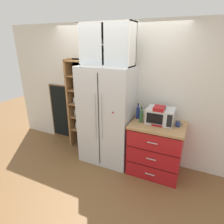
{
  "coord_description": "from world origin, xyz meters",
  "views": [
    {
      "loc": [
        1.45,
        -2.86,
        2.2
      ],
      "look_at": [
        0.1,
        0.03,
        1.0
      ],
      "focal_mm": 29.98,
      "sensor_mm": 36.0,
      "label": 1
    }
  ],
  "objects_px": {
    "refrigerator": "(107,116)",
    "bottle_green": "(141,115)",
    "mug_navy": "(178,124)",
    "coffee_maker": "(159,115)",
    "chalkboard_menu": "(62,113)",
    "bottle_cobalt": "(138,112)",
    "microwave": "(160,116)"
  },
  "relations": [
    {
      "from": "coffee_maker",
      "to": "chalkboard_menu",
      "type": "xyz_separation_m",
      "value": [
        -2.26,
        0.29,
        -0.43
      ]
    },
    {
      "from": "coffee_maker",
      "to": "bottle_green",
      "type": "height_order",
      "value": "coffee_maker"
    },
    {
      "from": "mug_navy",
      "to": "bottle_green",
      "type": "distance_m",
      "value": 0.6
    },
    {
      "from": "microwave",
      "to": "coffee_maker",
      "type": "height_order",
      "value": "coffee_maker"
    },
    {
      "from": "coffee_maker",
      "to": "bottle_green",
      "type": "distance_m",
      "value": 0.29
    },
    {
      "from": "mug_navy",
      "to": "bottle_green",
      "type": "relative_size",
      "value": 0.41
    },
    {
      "from": "mug_navy",
      "to": "chalkboard_menu",
      "type": "xyz_separation_m",
      "value": [
        -2.57,
        0.26,
        -0.31
      ]
    },
    {
      "from": "chalkboard_menu",
      "to": "microwave",
      "type": "bearing_deg",
      "value": -6.24
    },
    {
      "from": "coffee_maker",
      "to": "chalkboard_menu",
      "type": "distance_m",
      "value": 2.32
    },
    {
      "from": "refrigerator",
      "to": "coffee_maker",
      "type": "xyz_separation_m",
      "value": [
        0.94,
        0.01,
        0.17
      ]
    },
    {
      "from": "refrigerator",
      "to": "chalkboard_menu",
      "type": "bearing_deg",
      "value": 167.29
    },
    {
      "from": "bottle_cobalt",
      "to": "bottle_green",
      "type": "height_order",
      "value": "bottle_cobalt"
    },
    {
      "from": "mug_navy",
      "to": "bottle_green",
      "type": "bearing_deg",
      "value": -173.33
    },
    {
      "from": "coffee_maker",
      "to": "chalkboard_menu",
      "type": "height_order",
      "value": "chalkboard_menu"
    },
    {
      "from": "coffee_maker",
      "to": "chalkboard_menu",
      "type": "relative_size",
      "value": 0.24
    },
    {
      "from": "refrigerator",
      "to": "bottle_green",
      "type": "xyz_separation_m",
      "value": [
        0.66,
        -0.04,
        0.13
      ]
    },
    {
      "from": "mug_navy",
      "to": "refrigerator",
      "type": "bearing_deg",
      "value": -178.51
    },
    {
      "from": "chalkboard_menu",
      "to": "bottle_cobalt",
      "type": "bearing_deg",
      "value": -6.41
    },
    {
      "from": "microwave",
      "to": "mug_navy",
      "type": "bearing_deg",
      "value": -3.12
    },
    {
      "from": "coffee_maker",
      "to": "bottle_cobalt",
      "type": "relative_size",
      "value": 1.11
    },
    {
      "from": "refrigerator",
      "to": "coffee_maker",
      "type": "height_order",
      "value": "refrigerator"
    },
    {
      "from": "microwave",
      "to": "bottle_cobalt",
      "type": "xyz_separation_m",
      "value": [
        -0.4,
        0.04,
        -0.01
      ]
    },
    {
      "from": "mug_navy",
      "to": "bottle_cobalt",
      "type": "bearing_deg",
      "value": 175.55
    },
    {
      "from": "refrigerator",
      "to": "mug_navy",
      "type": "bearing_deg",
      "value": 1.49
    },
    {
      "from": "bottle_cobalt",
      "to": "mug_navy",
      "type": "bearing_deg",
      "value": -4.45
    },
    {
      "from": "microwave",
      "to": "mug_navy",
      "type": "relative_size",
      "value": 4.0
    },
    {
      "from": "refrigerator",
      "to": "bottle_green",
      "type": "distance_m",
      "value": 0.67
    },
    {
      "from": "microwave",
      "to": "mug_navy",
      "type": "xyz_separation_m",
      "value": [
        0.29,
        -0.02,
        -0.09
      ]
    },
    {
      "from": "microwave",
      "to": "chalkboard_menu",
      "type": "xyz_separation_m",
      "value": [
        -2.28,
        0.25,
        -0.4
      ]
    },
    {
      "from": "coffee_maker",
      "to": "bottle_cobalt",
      "type": "bearing_deg",
      "value": 168.22
    },
    {
      "from": "refrigerator",
      "to": "bottle_cobalt",
      "type": "xyz_separation_m",
      "value": [
        0.56,
        0.09,
        0.14
      ]
    },
    {
      "from": "bottle_cobalt",
      "to": "bottle_green",
      "type": "relative_size",
      "value": 1.04
    }
  ]
}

